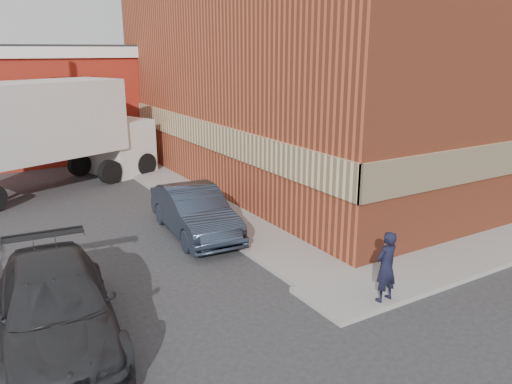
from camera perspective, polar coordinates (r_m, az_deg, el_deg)
ground at (r=12.00m, az=5.84°, el=-10.74°), size 90.00×90.00×0.00m
brick_building at (r=23.08m, az=9.84°, el=14.04°), size 14.25×18.25×9.36m
sidewalk_west at (r=19.64m, az=-8.60°, el=0.09°), size 1.80×18.00×0.12m
man at (r=11.13m, az=14.63°, el=-8.24°), size 0.61×0.42×1.58m
sedan at (r=15.00m, az=-7.04°, el=-2.22°), size 1.88×4.50×1.45m
suv_b at (r=10.29m, az=-21.88°, el=-12.10°), size 2.50×5.23×1.47m
box_truck at (r=21.24m, az=-22.01°, el=6.88°), size 8.91×5.42×4.23m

